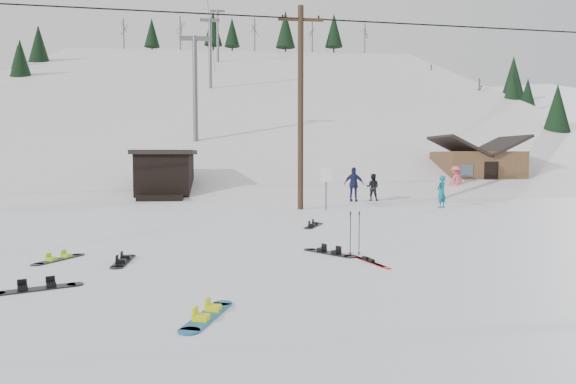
{
  "coord_description": "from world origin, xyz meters",
  "views": [
    {
      "loc": [
        -0.67,
        -8.9,
        2.39
      ],
      "look_at": [
        0.63,
        5.21,
        1.4
      ],
      "focal_mm": 32.0,
      "sensor_mm": 36.0,
      "label": 1
    }
  ],
  "objects": [
    {
      "name": "board_scatter_b",
      "position": [
        -3.33,
        2.85,
        0.03
      ],
      "size": [
        0.29,
        1.56,
        0.11
      ],
      "rotation": [
        0.0,
        0.0,
        1.57
      ],
      "color": "black",
      "rests_on": "ground"
    },
    {
      "name": "board_scatter_f",
      "position": [
        1.8,
        8.36,
        0.03
      ],
      "size": [
        0.82,
        1.49,
        0.11
      ],
      "rotation": [
        0.0,
        0.0,
        1.16
      ],
      "color": "black",
      "rests_on": "ground"
    },
    {
      "name": "hero_skis",
      "position": [
        2.19,
        2.38,
        0.03
      ],
      "size": [
        0.59,
        1.7,
        0.09
      ],
      "rotation": [
        0.0,
        0.0,
        0.29
      ],
      "color": "#B41212",
      "rests_on": "ground"
    },
    {
      "name": "skier_dark",
      "position": [
        6.38,
        18.02,
        0.73
      ],
      "size": [
        0.87,
        0.8,
        1.45
      ],
      "primitive_type": "imported",
      "rotation": [
        0.0,
        0.0,
        2.7
      ],
      "color": "black",
      "rests_on": "ground"
    },
    {
      "name": "cabin",
      "position": [
        15.0,
        24.0,
        1.48
      ],
      "size": [
        5.39,
        4.4,
        3.77
      ],
      "color": "brown",
      "rests_on": "ground"
    },
    {
      "name": "ridge_right",
      "position": [
        38.0,
        50.0,
        -11.0
      ],
      "size": [
        45.66,
        93.98,
        54.59
      ],
      "primitive_type": "cube",
      "rotation": [
        0.21,
        -0.05,
        -0.12
      ],
      "color": "white",
      "rests_on": "ground"
    },
    {
      "name": "lift_tower_near",
      "position": [
        -4.0,
        30.0,
        7.86
      ],
      "size": [
        2.2,
        0.36,
        8.0
      ],
      "color": "#595B60",
      "rests_on": "ski_slope"
    },
    {
      "name": "board_scatter_c",
      "position": [
        -4.87,
        3.23,
        0.03
      ],
      "size": [
        0.83,
        1.35,
        0.1
      ],
      "rotation": [
        0.0,
        0.0,
        1.09
      ],
      "color": "black",
      "rests_on": "ground"
    },
    {
      "name": "board_scatter_d",
      "position": [
        1.47,
        3.42,
        0.03
      ],
      "size": [
        1.12,
        1.3,
        0.11
      ],
      "rotation": [
        0.0,
        0.0,
        -0.89
      ],
      "color": "black",
      "rests_on": "ground"
    },
    {
      "name": "skier_navy",
      "position": [
        5.26,
        17.62,
        0.91
      ],
      "size": [
        1.15,
        0.8,
        1.81
      ],
      "primitive_type": "imported",
      "rotation": [
        0.0,
        0.0,
        2.77
      ],
      "color": "#1B1C44",
      "rests_on": "ground"
    },
    {
      "name": "skier_pink",
      "position": [
        12.35,
        21.18,
        0.91
      ],
      "size": [
        1.35,
        1.14,
        1.81
      ],
      "primitive_type": "imported",
      "rotation": [
        0.0,
        0.0,
        3.63
      ],
      "color": "#F2556E",
      "rests_on": "ground"
    },
    {
      "name": "board_scatter_a",
      "position": [
        -4.33,
        0.52,
        0.03
      ],
      "size": [
        1.44,
        0.85,
        0.11
      ],
      "rotation": [
        0.0,
        0.0,
        0.45
      ],
      "color": "black",
      "rests_on": "ground"
    },
    {
      "name": "lift_tower_mid",
      "position": [
        -4.0,
        50.0,
        14.36
      ],
      "size": [
        2.2,
        0.36,
        8.0
      ],
      "color": "#595B60",
      "rests_on": "ski_slope"
    },
    {
      "name": "ski_poles",
      "position": [
        2.05,
        3.16,
        0.55
      ],
      "size": [
        0.29,
        0.08,
        1.07
      ],
      "color": "black",
      "rests_on": "ground"
    },
    {
      "name": "lift_tower_far",
      "position": [
        -4.0,
        70.0,
        20.86
      ],
      "size": [
        2.2,
        0.36,
        8.0
      ],
      "color": "#595B60",
      "rests_on": "ski_slope"
    },
    {
      "name": "treeline_crest",
      "position": [
        0.0,
        86.0,
        0.0
      ],
      "size": [
        50.0,
        6.0,
        10.0
      ],
      "primitive_type": null,
      "color": "black",
      "rests_on": "ski_slope"
    },
    {
      "name": "ground",
      "position": [
        0.0,
        0.0,
        0.0
      ],
      "size": [
        200.0,
        200.0,
        0.0
      ],
      "primitive_type": "plane",
      "color": "white",
      "rests_on": "ground"
    },
    {
      "name": "lift_hut",
      "position": [
        -5.0,
        20.94,
        1.36
      ],
      "size": [
        3.4,
        4.1,
        2.75
      ],
      "color": "black",
      "rests_on": "ground"
    },
    {
      "name": "utility_pole",
      "position": [
        2.0,
        14.0,
        4.68
      ],
      "size": [
        2.0,
        0.26,
        9.0
      ],
      "color": "#3A2819",
      "rests_on": "ground"
    },
    {
      "name": "ski_slope",
      "position": [
        0.0,
        55.0,
        -12.0
      ],
      "size": [
        60.0,
        85.24,
        65.97
      ],
      "primitive_type": "cube",
      "rotation": [
        0.31,
        0.0,
        0.0
      ],
      "color": "silver",
      "rests_on": "ground"
    },
    {
      "name": "skier_teal",
      "position": [
        8.6,
        14.07,
        0.75
      ],
      "size": [
        0.65,
        0.61,
        1.5
      ],
      "primitive_type": "imported",
      "rotation": [
        0.0,
        0.0,
        3.77
      ],
      "color": "#0C6B7E",
      "rests_on": "ground"
    },
    {
      "name": "trail_sign",
      "position": [
        3.1,
        13.58,
        1.27
      ],
      "size": [
        0.5,
        0.09,
        1.85
      ],
      "color": "#595B60",
      "rests_on": "ground"
    },
    {
      "name": "hero_snowboard",
      "position": [
        -1.18,
        -1.34,
        0.03
      ],
      "size": [
        0.72,
        1.59,
        0.12
      ],
      "rotation": [
        0.0,
        0.0,
        1.26
      ],
      "color": "#165D91",
      "rests_on": "ground"
    }
  ]
}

